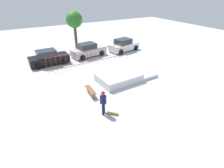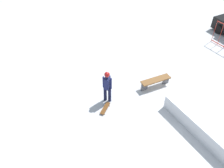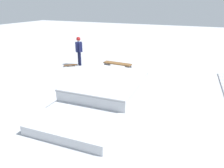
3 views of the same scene
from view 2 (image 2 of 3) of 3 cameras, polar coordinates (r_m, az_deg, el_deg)
ground_plane at (r=11.30m, az=20.92°, el=-7.66°), size 60.00×60.00×0.00m
skate_ramp at (r=10.96m, az=25.74°, el=-8.91°), size 5.53×2.88×0.74m
skater at (r=10.63m, az=-1.18°, el=-0.16°), size 0.43×0.42×1.73m
skateboard at (r=10.85m, az=-1.70°, el=-5.95°), size 0.67×0.74×0.09m
park_bench at (r=12.02m, az=10.67°, el=0.68°), size 0.48×1.66×0.48m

